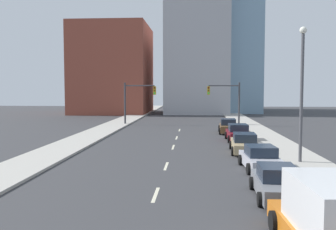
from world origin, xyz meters
name	(u,v)px	position (x,y,z in m)	size (l,w,h in m)	color
sidewalk_left	(121,122)	(-8.56, 50.25, 0.08)	(3.43, 100.50, 0.16)	#ADA89E
sidewalk_right	(245,123)	(8.56, 50.25, 0.08)	(3.43, 100.50, 0.16)	#ADA89E
lane_stripe_at_15m	(156,195)	(0.00, 15.32, 0.00)	(0.16, 2.40, 0.01)	beige
lane_stripe_at_22m	(166,166)	(0.00, 21.53, 0.00)	(0.16, 2.40, 0.01)	beige
lane_stripe_at_29m	(173,147)	(0.00, 29.02, 0.00)	(0.16, 2.40, 0.01)	beige
lane_stripe_at_35m	(177,138)	(0.00, 34.82, 0.00)	(0.16, 2.40, 0.01)	beige
lane_stripe_at_42m	(179,130)	(0.00, 41.62, 0.00)	(0.16, 2.40, 0.01)	beige
building_brick_left	(113,70)	(-14.26, 71.74, 8.48)	(14.00, 16.00, 16.96)	brown
building_office_center	(197,49)	(2.05, 75.74, 12.71)	(12.00, 20.00, 25.41)	#A8A8AD
building_glass_right	(225,15)	(8.07, 79.74, 20.35)	(13.00, 20.00, 40.71)	#7A9EB7
traffic_signal_left	(134,97)	(-6.15, 47.55, 3.61)	(4.22, 0.35, 5.54)	#38383D
traffic_signal_right	(229,98)	(6.16, 47.55, 3.61)	(4.22, 0.35, 5.54)	#38383D
street_lamp	(302,85)	(8.34, 22.72, 4.93)	(0.44, 0.44, 8.53)	#4C4C51
box_truck_orange	(328,222)	(5.42, 9.40, 1.05)	(2.39, 5.71, 2.23)	orange
sedan_gray	(277,183)	(5.30, 15.20, 0.64)	(2.10, 4.26, 1.42)	slate
sedan_silver	(261,159)	(5.58, 20.94, 0.65)	(2.27, 4.35, 1.41)	#B2B2BC
sedan_tan	(244,144)	(5.43, 26.84, 0.66)	(2.24, 4.76, 1.44)	tan
sedan_maroon	(238,133)	(5.68, 33.12, 0.70)	(2.18, 4.38, 1.53)	maroon
sedan_brown	(228,127)	(5.30, 39.08, 0.70)	(2.15, 4.60, 1.53)	brown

